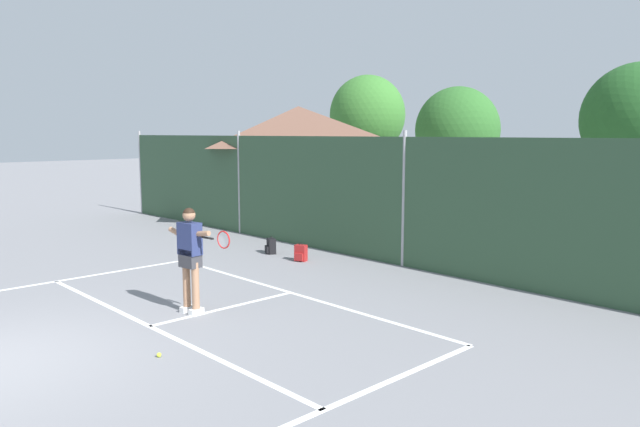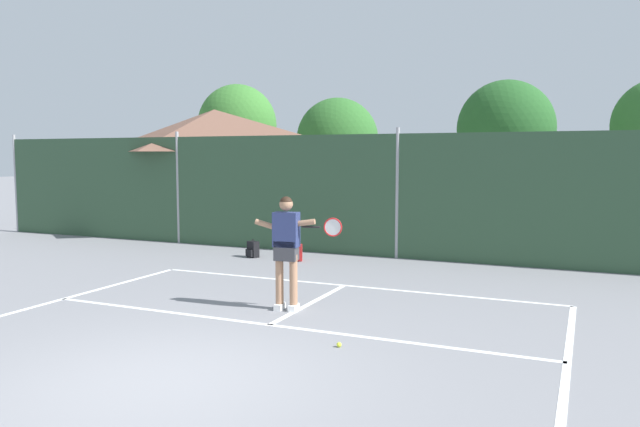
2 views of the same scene
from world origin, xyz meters
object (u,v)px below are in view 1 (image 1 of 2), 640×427
tennis_ball (159,355)px  backpack_red (301,253)px  tennis_player (191,251)px  backpack_black (271,246)px

tennis_ball → backpack_red: (-3.40, 5.68, 0.16)m
tennis_player → backpack_red: 4.72m
tennis_ball → backpack_red: backpack_red is taller
tennis_player → tennis_ball: (1.49, -1.46, -1.08)m
tennis_player → backpack_red: (-1.90, 4.22, -0.92)m
tennis_ball → backpack_black: backpack_black is taller
tennis_player → backpack_black: 5.36m
tennis_player → backpack_black: tennis_player is taller
tennis_ball → backpack_red: 6.62m
tennis_ball → backpack_black: bearing=128.9°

